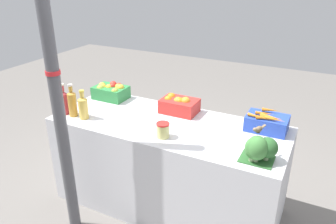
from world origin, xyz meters
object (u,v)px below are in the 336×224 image
at_px(apple_crate, 111,91).
at_px(orange_crate, 179,105).
at_px(broccoli_pile, 258,149).
at_px(juice_bottle_ruby, 64,102).
at_px(carrot_crate, 267,122).
at_px(juice_bottle_golden, 83,107).
at_px(sparrow_bird, 258,129).
at_px(juice_bottle_amber, 72,103).
at_px(support_pole, 55,88).
at_px(pickle_jar, 163,130).

xyz_separation_m(apple_crate, orange_crate, (0.73, -0.00, -0.01)).
bearing_deg(broccoli_pile, juice_bottle_ruby, 179.65).
bearing_deg(broccoli_pile, carrot_crate, 94.42).
relative_size(juice_bottle_golden, sparrow_bird, 1.95).
bearing_deg(sparrow_bird, apple_crate, -84.53).
distance_m(apple_crate, juice_bottle_golden, 0.49).
bearing_deg(juice_bottle_amber, carrot_crate, 17.22).
bearing_deg(apple_crate, juice_bottle_golden, -82.20).
distance_m(support_pole, pickle_jar, 0.82).
height_order(broccoli_pile, pickle_jar, broccoli_pile).
bearing_deg(sparrow_bird, broccoli_pile, 52.66).
xyz_separation_m(juice_bottle_golden, sparrow_bird, (1.44, 0.02, 0.11)).
bearing_deg(orange_crate, apple_crate, 179.89).
xyz_separation_m(broccoli_pile, juice_bottle_amber, (-1.58, 0.01, 0.02)).
xyz_separation_m(broccoli_pile, juice_bottle_ruby, (-1.67, 0.01, 0.02)).
bearing_deg(broccoli_pile, apple_crate, 162.14).
bearing_deg(sparrow_bird, carrot_crate, -155.44).
xyz_separation_m(orange_crate, pickle_jar, (0.09, -0.47, -0.01)).
bearing_deg(sparrow_bird, orange_crate, -97.97).
distance_m(juice_bottle_ruby, pickle_jar, 0.96).
xyz_separation_m(orange_crate, sparrow_bird, (0.78, -0.46, 0.15)).
bearing_deg(juice_bottle_golden, apple_crate, 97.80).
distance_m(broccoli_pile, juice_bottle_ruby, 1.67).
relative_size(carrot_crate, juice_bottle_ruby, 1.14).
distance_m(carrot_crate, juice_bottle_amber, 1.61).
xyz_separation_m(apple_crate, carrot_crate, (1.49, -0.01, -0.01)).
height_order(juice_bottle_golden, pickle_jar, juice_bottle_golden).
height_order(apple_crate, juice_bottle_amber, juice_bottle_amber).
height_order(carrot_crate, pickle_jar, carrot_crate).
height_order(broccoli_pile, juice_bottle_ruby, juice_bottle_ruby).
distance_m(pickle_jar, sparrow_bird, 0.71).
height_order(broccoli_pile, sparrow_bird, sparrow_bird).
bearing_deg(juice_bottle_golden, support_pole, -72.86).
bearing_deg(juice_bottle_ruby, broccoli_pile, -0.35).
distance_m(juice_bottle_golden, sparrow_bird, 1.45).
bearing_deg(support_pole, juice_bottle_amber, 121.47).
bearing_deg(broccoli_pile, juice_bottle_amber, 179.63).
bearing_deg(juice_bottle_amber, juice_bottle_golden, -0.00).
bearing_deg(support_pole, juice_bottle_ruby, 130.54).
bearing_deg(carrot_crate, pickle_jar, -145.11).
distance_m(orange_crate, pickle_jar, 0.48).
distance_m(apple_crate, broccoli_pile, 1.61).
distance_m(support_pole, juice_bottle_golden, 0.50).
distance_m(juice_bottle_ruby, sparrow_bird, 1.65).
height_order(broccoli_pile, juice_bottle_amber, juice_bottle_amber).
bearing_deg(carrot_crate, juice_bottle_golden, -161.47).
bearing_deg(carrot_crate, apple_crate, 179.80).
bearing_deg(apple_crate, carrot_crate, -0.20).
bearing_deg(juice_bottle_ruby, orange_crate, 28.95).
relative_size(carrot_crate, pickle_jar, 2.73).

